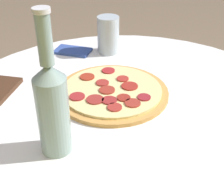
{
  "coord_description": "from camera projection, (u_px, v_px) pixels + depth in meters",
  "views": [
    {
      "loc": [
        -0.03,
        0.63,
        1.13
      ],
      "look_at": [
        0.04,
        -0.06,
        0.72
      ],
      "focal_mm": 50.0,
      "sensor_mm": 36.0,
      "label": 1
    }
  ],
  "objects": [
    {
      "name": "table",
      "position": [
        126.0,
        158.0,
        0.84
      ],
      "size": [
        0.96,
        0.96,
        0.7
      ],
      "color": "white",
      "rests_on": "ground_plane"
    },
    {
      "name": "pizza",
      "position": [
        112.0,
        91.0,
        0.81
      ],
      "size": [
        0.29,
        0.29,
        0.02
      ],
      "color": "#C68E47",
      "rests_on": "table"
    },
    {
      "name": "napkin",
      "position": [
        73.0,
        51.0,
        1.04
      ],
      "size": [
        0.13,
        0.09,
        0.01
      ],
      "color": "#334C99",
      "rests_on": "table"
    },
    {
      "name": "beer_bottle",
      "position": [
        52.0,
        104.0,
        0.58
      ],
      "size": [
        0.06,
        0.06,
        0.29
      ],
      "color": "gray",
      "rests_on": "table"
    },
    {
      "name": "drinking_glass",
      "position": [
        108.0,
        35.0,
        1.01
      ],
      "size": [
        0.07,
        0.07,
        0.12
      ],
      "color": "#ADBCC6",
      "rests_on": "table"
    }
  ]
}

